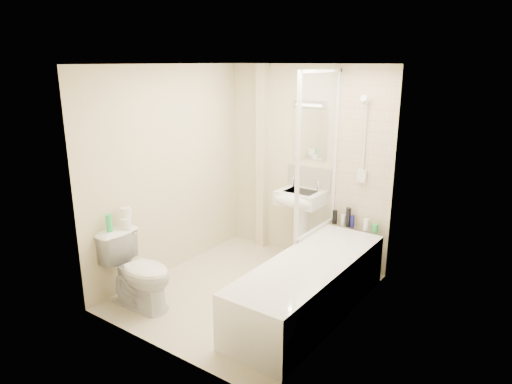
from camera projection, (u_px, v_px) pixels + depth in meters
The scene contains 25 objects.
floor at pixel (246, 292), 4.98m from camera, with size 2.50×2.50×0.00m, color beige.
wall_back at pixel (306, 164), 5.63m from camera, with size 2.20×0.02×2.40m, color beige.
wall_left at pixel (169, 172), 5.26m from camera, with size 0.02×2.50×2.40m, color beige.
wall_right at pixel (345, 205), 4.04m from camera, with size 0.02×2.50×2.40m, color beige.
ceiling at pixel (245, 64), 4.32m from camera, with size 2.20×2.50×0.02m, color white.
tile_back at pixel (364, 153), 5.14m from camera, with size 0.70×0.01×1.75m, color beige.
tile_right at pixel (347, 180), 4.01m from camera, with size 0.01×2.10×1.75m, color beige.
pipe_boxing at pixel (262, 159), 5.92m from camera, with size 0.12×0.12×2.40m, color beige.
splashback at pixel (309, 178), 5.64m from camera, with size 0.60×0.01×0.30m, color beige.
mirror at pixel (310, 134), 5.48m from camera, with size 0.46×0.01×0.60m, color white.
strip_light at pixel (310, 103), 5.36m from camera, with size 0.42×0.07×0.07m, color silver.
bathtub at pixel (309, 286), 4.51m from camera, with size 0.70×2.10×0.55m.
shower_screen at pixel (318, 154), 4.98m from camera, with size 0.04×0.92×1.80m.
shower_fixture at pixel (363, 143), 5.07m from camera, with size 0.10×0.16×0.99m.
pedestal_sink at pixel (299, 206), 5.54m from camera, with size 0.54×0.49×1.04m.
bottle_black_a at pixel (335, 217), 5.46m from camera, with size 0.06×0.06×0.17m, color black.
bottle_white_a at pixel (343, 220), 5.40m from camera, with size 0.05×0.05×0.13m, color silver.
bottle_black_b at pixel (348, 217), 5.35m from camera, with size 0.06×0.06×0.23m, color black.
bottle_blue at pixel (352, 221), 5.33m from camera, with size 0.05×0.05×0.14m, color navy.
bottle_white_b at pixel (366, 225), 5.24m from camera, with size 0.06×0.06×0.14m, color white.
bottle_green at pixel (375, 228), 5.18m from camera, with size 0.07×0.07×0.10m, color green.
toilet at pixel (139, 271), 4.61m from camera, with size 0.77×0.45×0.78m, color white.
toilet_roll_lower at pixel (126, 223), 4.67m from camera, with size 0.11×0.11×0.10m, color white.
toilet_roll_upper at pixel (126, 212), 4.69m from camera, with size 0.12×0.12×0.10m, color white.
green_bottle at pixel (109, 223), 4.57m from camera, with size 0.06×0.06×0.18m, color #2ACA5B.
Camera 1 is at (2.68, -3.59, 2.43)m, focal length 32.00 mm.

